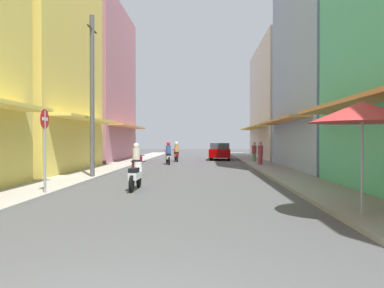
# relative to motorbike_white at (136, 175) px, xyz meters

# --- Properties ---
(ground_plane) EXTENTS (97.70, 97.70, 0.00)m
(ground_plane) POSITION_rel_motorbike_white_xyz_m (1.47, 8.47, -0.50)
(ground_plane) COLOR #4C4C4F
(sidewalk_left) EXTENTS (1.95, 52.41, 0.12)m
(sidewalk_left) POSITION_rel_motorbike_white_xyz_m (-3.28, 8.47, -0.44)
(sidewalk_left) COLOR #ADA89E
(sidewalk_left) RESTS_ON ground
(sidewalk_right) EXTENTS (1.95, 52.41, 0.12)m
(sidewalk_right) POSITION_rel_motorbike_white_xyz_m (6.22, 8.47, -0.44)
(sidewalk_right) COLOR gray
(sidewalk_right) RESTS_ON ground
(building_left_mid) EXTENTS (7.05, 9.02, 14.48)m
(building_left_mid) POSITION_rel_motorbike_white_xyz_m (-7.25, 6.71, 6.73)
(building_left_mid) COLOR #EFD159
(building_left_mid) RESTS_ON ground
(building_left_far) EXTENTS (7.05, 10.80, 12.50)m
(building_left_far) POSITION_rel_motorbike_white_xyz_m (-7.25, 17.45, 5.74)
(building_left_far) COLOR #B7727F
(building_left_far) RESTS_ON ground
(building_right_mid) EXTENTS (7.05, 10.50, 15.95)m
(building_right_mid) POSITION_rel_motorbike_white_xyz_m (10.19, 8.75, 7.47)
(building_right_mid) COLOR #8CA5CC
(building_right_mid) RESTS_ON ground
(building_right_far) EXTENTS (7.05, 12.49, 10.20)m
(building_right_far) POSITION_rel_motorbike_white_xyz_m (10.19, 21.22, 4.59)
(building_right_far) COLOR silver
(building_right_far) RESTS_ON ground
(motorbike_white) EXTENTS (0.55, 1.81, 0.96)m
(motorbike_white) POSITION_rel_motorbike_white_xyz_m (0.00, 0.00, 0.00)
(motorbike_white) COLOR black
(motorbike_white) RESTS_ON ground
(motorbike_red) EXTENTS (0.61, 1.79, 1.58)m
(motorbike_red) POSITION_rel_motorbike_white_xyz_m (0.11, 16.80, 0.20)
(motorbike_red) COLOR black
(motorbike_red) RESTS_ON ground
(motorbike_silver) EXTENTS (0.64, 1.78, 1.58)m
(motorbike_silver) POSITION_rel_motorbike_white_xyz_m (-0.20, 13.28, 0.20)
(motorbike_silver) COLOR black
(motorbike_silver) RESTS_ON ground
(motorbike_maroon) EXTENTS (0.55, 1.81, 1.58)m
(motorbike_maroon) POSITION_rel_motorbike_white_xyz_m (-0.87, 5.04, 0.20)
(motorbike_maroon) COLOR black
(motorbike_maroon) RESTS_ON ground
(parked_car) EXTENTS (2.01, 4.20, 1.45)m
(parked_car) POSITION_rel_motorbike_white_xyz_m (3.69, 19.45, 0.24)
(parked_car) COLOR #8C0000
(parked_car) RESTS_ON ground
(pedestrian_midway) EXTENTS (0.34, 0.34, 1.56)m
(pedestrian_midway) POSITION_rel_motorbike_white_xyz_m (6.06, 15.15, 0.27)
(pedestrian_midway) COLOR #598C59
(pedestrian_midway) RESTS_ON ground
(pedestrian_far) EXTENTS (0.34, 0.34, 1.60)m
(pedestrian_far) POSITION_rel_motorbike_white_xyz_m (5.99, 11.61, 0.30)
(pedestrian_far) COLOR #99333F
(pedestrian_far) RESTS_ON ground
(vendor_umbrella) EXTENTS (2.24, 2.24, 2.54)m
(vendor_umbrella) POSITION_rel_motorbike_white_xyz_m (5.75, -4.65, 1.81)
(vendor_umbrella) COLOR #99999E
(vendor_umbrella) RESTS_ON ground
(utility_pole) EXTENTS (0.20, 1.20, 7.16)m
(utility_pole) POSITION_rel_motorbike_white_xyz_m (-2.55, 3.42, 3.15)
(utility_pole) COLOR #4C4C4F
(utility_pole) RESTS_ON ground
(street_sign_no_entry) EXTENTS (0.07, 0.60, 2.65)m
(street_sign_no_entry) POSITION_rel_motorbike_white_xyz_m (-2.45, -1.66, 1.21)
(street_sign_no_entry) COLOR gray
(street_sign_no_entry) RESTS_ON ground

